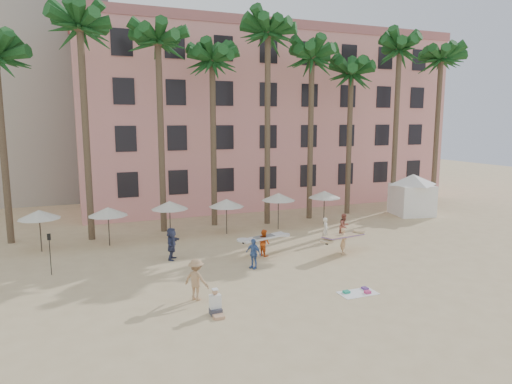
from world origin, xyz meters
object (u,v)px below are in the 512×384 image
at_px(carrier_white, 264,241).
at_px(cabana, 412,191).
at_px(carrier_yellow, 344,239).
at_px(pink_hotel, 259,120).

bearing_deg(carrier_white, cabana, 21.07).
relative_size(cabana, carrier_yellow, 1.55).
bearing_deg(pink_hotel, carrier_yellow, -98.09).
distance_m(pink_hotel, carrier_yellow, 22.16).
bearing_deg(carrier_yellow, cabana, 33.43).
xyz_separation_m(pink_hotel, cabana, (8.81, -13.04, -5.93)).
xyz_separation_m(cabana, carrier_yellow, (-11.76, -7.76, -1.13)).
xyz_separation_m(pink_hotel, carrier_yellow, (-2.96, -20.80, -7.07)).
bearing_deg(cabana, pink_hotel, 124.04).
bearing_deg(pink_hotel, carrier_white, -111.39).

